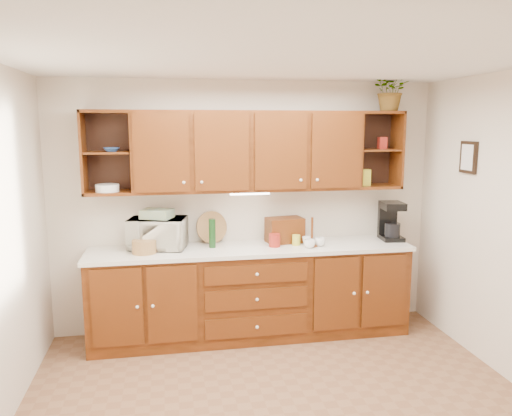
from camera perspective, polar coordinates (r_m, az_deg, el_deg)
name	(u,v)px	position (r m, az deg, el deg)	size (l,w,h in m)	color
floor	(284,413)	(4.08, 3.22, -22.38)	(4.00, 4.00, 0.00)	brown
ceiling	(288,57)	(3.49, 3.63, 16.83)	(4.00, 4.00, 0.00)	white
back_wall	(246,207)	(5.25, -1.11, 0.16)	(4.00, 4.00, 0.00)	beige
base_cabinets	(251,293)	(5.17, -0.54, -9.71)	(3.20, 0.60, 0.90)	#361806
countertop	(251,249)	(5.03, -0.53, -4.69)	(3.24, 0.64, 0.04)	silver
upper_cabinets	(250,151)	(5.03, -0.73, 6.55)	(3.20, 0.33, 0.80)	#361806
undercabinet_light	(250,193)	(5.01, -0.72, 1.68)	(0.40, 0.05, 0.03)	white
framed_picture	(469,157)	(5.11, 23.12, 5.35)	(0.03, 0.24, 0.30)	black
wicker_basket	(144,247)	(4.88, -12.66, -4.33)	(0.23, 0.23, 0.13)	#A17043
microwave	(158,233)	(5.04, -11.17, -2.84)	(0.55, 0.37, 0.30)	silver
towel_stack	(157,214)	(5.00, -11.24, -0.66)	(0.29, 0.21, 0.09)	#C2C65D
wine_bottle	(212,233)	(4.99, -5.02, -2.89)	(0.07, 0.07, 0.29)	black
woven_tray	(212,242)	(5.21, -5.05, -3.87)	(0.33, 0.33, 0.02)	#A17043
bread_box	(285,230)	(5.20, 3.29, -2.53)	(0.37, 0.23, 0.26)	#361806
mug_tree	(312,242)	(5.07, 6.40, -3.85)	(0.24, 0.25, 0.30)	#361806
canister_red	(275,240)	(5.02, 2.14, -3.70)	(0.11, 0.11, 0.13)	maroon
canister_white	(285,234)	(5.18, 3.36, -2.99)	(0.09, 0.09, 0.19)	white
canister_yellow	(296,240)	(5.10, 4.61, -3.67)	(0.09, 0.09, 0.10)	gold
coffee_maker	(391,221)	(5.50, 15.14, -1.48)	(0.24, 0.30, 0.41)	black
bowl_stack	(111,150)	(4.95, -16.19, 6.43)	(0.15, 0.15, 0.04)	#274D92
plate_stack	(107,188)	(4.98, -16.64, 2.21)	(0.22, 0.22, 0.07)	white
pantry_box_yellow	(365,177)	(5.37, 12.37, 3.43)	(0.10, 0.07, 0.17)	gold
pantry_box_red	(382,143)	(5.43, 14.24, 7.21)	(0.08, 0.07, 0.12)	maroon
potted_plant	(392,90)	(5.44, 15.24, 12.88)	(0.38, 0.33, 0.43)	#999999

